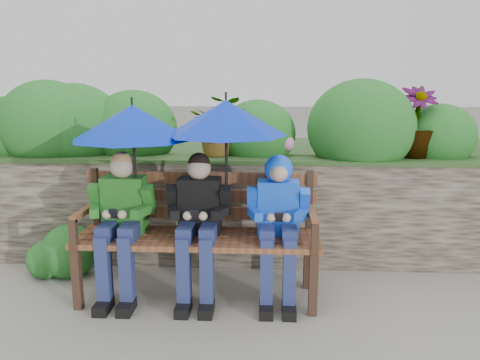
# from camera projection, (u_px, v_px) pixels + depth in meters

# --- Properties ---
(ground) EXTENTS (60.00, 60.00, 0.00)m
(ground) POSITION_uv_depth(u_px,v_px,m) (239.00, 295.00, 3.87)
(ground) COLOR gray
(ground) RESTS_ON ground
(garden_backdrop) EXTENTS (8.00, 2.85, 1.80)m
(garden_backdrop) POSITION_uv_depth(u_px,v_px,m) (237.00, 178.00, 5.27)
(garden_backdrop) COLOR #3A312B
(garden_backdrop) RESTS_ON ground
(park_bench) EXTENTS (1.93, 0.57, 1.02)m
(park_bench) POSITION_uv_depth(u_px,v_px,m) (199.00, 226.00, 3.79)
(park_bench) COLOR #39251A
(park_bench) RESTS_ON ground
(boy_left) EXTENTS (0.51, 0.58, 1.19)m
(boy_left) POSITION_uv_depth(u_px,v_px,m) (121.00, 217.00, 3.71)
(boy_left) COLOR #175D16
(boy_left) RESTS_ON ground
(boy_middle) EXTENTS (0.50, 0.58, 1.18)m
(boy_middle) POSITION_uv_depth(u_px,v_px,m) (198.00, 218.00, 3.67)
(boy_middle) COLOR black
(boy_middle) RESTS_ON ground
(boy_right) EXTENTS (0.49, 0.59, 1.17)m
(boy_right) POSITION_uv_depth(u_px,v_px,m) (278.00, 215.00, 3.65)
(boy_right) COLOR blue
(boy_right) RESTS_ON ground
(umbrella_left) EXTENTS (0.97, 0.97, 0.87)m
(umbrella_left) POSITION_uv_depth(u_px,v_px,m) (133.00, 123.00, 3.61)
(umbrella_left) COLOR #0023CC
(umbrella_left) RESTS_ON ground
(umbrella_right) EXTENTS (0.94, 0.94, 0.89)m
(umbrella_right) POSITION_uv_depth(u_px,v_px,m) (226.00, 118.00, 3.55)
(umbrella_right) COLOR #0023CC
(umbrella_right) RESTS_ON ground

